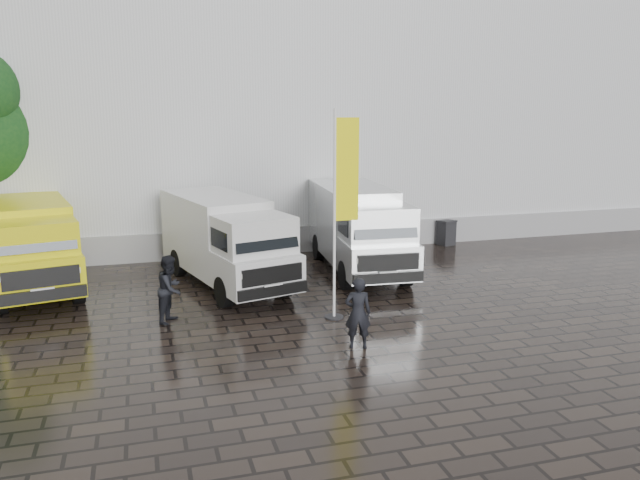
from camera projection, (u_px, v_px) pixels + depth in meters
The scene contains 10 objects.
ground at pixel (355, 320), 16.15m from camera, with size 120.00×120.00×0.00m, color black.
exhibition_hall at pixel (287, 94), 30.45m from camera, with size 44.00×16.00×12.00m, color silver.
hall_plinth at pixel (336, 237), 24.05m from camera, with size 44.00×0.15×1.00m, color gray.
van_yellow at pixel (32, 248), 18.43m from camera, with size 2.20×5.72×2.64m, color #D6CF0B, non-canonical shape.
van_white at pixel (226, 243), 19.08m from camera, with size 2.08×6.23×2.70m, color silver, non-canonical shape.
van_silver at pixel (358, 230), 20.74m from camera, with size 2.14×6.41×2.78m, color #BABDBF, non-canonical shape.
flagpole at pixel (342, 203), 15.78m from camera, with size 0.88×0.50×5.38m.
wheelie_bin at pixel (446, 233), 24.88m from camera, with size 0.60×0.60×0.99m, color black.
person_front at pixel (358, 313), 14.16m from camera, with size 0.61×0.40×1.67m, color black.
person_tent at pixel (171, 289), 15.90m from camera, with size 0.85×0.66×1.75m, color black.
Camera 1 is at (-5.15, -14.49, 5.43)m, focal length 35.00 mm.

